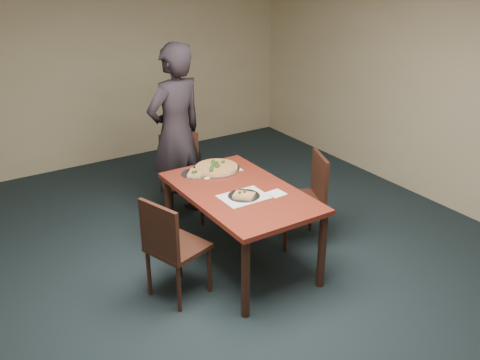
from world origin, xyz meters
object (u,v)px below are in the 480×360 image
dining_table (240,200)px  chair_far (181,172)px  chair_right (308,193)px  chair_left (171,244)px  slice_plate_far (196,173)px  slice_plate_near (244,195)px  diner (176,133)px  pizza_pan (216,167)px

dining_table → chair_far: size_ratio=1.65×
dining_table → chair_right: size_ratio=1.65×
chair_left → slice_plate_far: bearing=-59.6°
slice_plate_far → dining_table: bearing=-73.0°
chair_left → chair_right: 1.57m
chair_left → chair_right: bearing=-102.2°
chair_far → slice_plate_far: (-0.15, -0.63, 0.25)m
chair_right → slice_plate_near: bearing=-58.3°
chair_left → diner: bearing=-46.5°
dining_table → slice_plate_far: size_ratio=5.36×
chair_left → pizza_pan: (0.83, 0.68, 0.26)m
chair_right → slice_plate_far: size_ratio=3.25×
chair_far → slice_plate_near: 1.31m
chair_far → diner: (-0.01, 0.05, 0.43)m
pizza_pan → chair_far: bearing=97.1°
chair_far → slice_plate_near: (-0.03, -1.29, 0.25)m
chair_left → diner: diner is taller
chair_far → chair_left: size_ratio=1.00×
chair_left → pizza_pan: 1.11m
dining_table → slice_plate_near: size_ratio=5.36×
dining_table → chair_left: 0.79m
diner → chair_far: bearing=88.7°
dining_table → slice_plate_far: slice_plate_far is taller
chair_far → chair_left: (-0.75, -1.31, 0.00)m
dining_table → chair_far: 1.17m
pizza_pan → slice_plate_far: pizza_pan is taller
slice_plate_near → chair_left: bearing=-178.5°
dining_table → slice_plate_far: bearing=107.0°
slice_plate_near → slice_plate_far: 0.67m
slice_plate_far → chair_far: bearing=76.5°
diner → pizza_pan: diner is taller
dining_table → slice_plate_far: (-0.16, 0.53, 0.10)m
chair_right → diner: 1.52m
dining_table → chair_right: chair_right is taller
chair_far → slice_plate_far: 0.69m
pizza_pan → slice_plate_near: bearing=-99.6°
chair_far → pizza_pan: chair_far is taller
pizza_pan → dining_table: bearing=-97.3°
pizza_pan → slice_plate_near: 0.67m
dining_table → pizza_pan: 0.55m
chair_far → diner: bearing=122.9°
chair_left → pizza_pan: bearing=-68.7°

